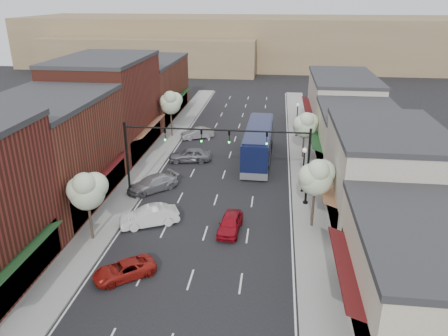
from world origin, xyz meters
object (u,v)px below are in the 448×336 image
(tree_left_far, at_px, (171,102))
(parked_car_e, at_px, (197,133))
(lamp_post_near, at_px, (304,163))
(tree_left_near, at_px, (87,190))
(parked_car_c, at_px, (152,184))
(coach_bus, at_px, (258,143))
(parked_car_d, at_px, (190,155))
(tree_right_near, at_px, (316,176))
(red_hatchback, at_px, (230,223))
(tree_right_far, at_px, (305,124))
(signal_mast_left, at_px, (152,149))
(signal_mast_right, at_px, (281,154))
(parked_car_a, at_px, (124,270))
(lamp_post_far, at_px, (297,114))
(parked_car_b, at_px, (149,216))

(tree_left_far, xyz_separation_m, parked_car_e, (3.39, -0.26, -3.92))
(lamp_post_near, bearing_deg, tree_left_far, 136.11)
(tree_left_near, bearing_deg, lamp_post_near, 33.33)
(lamp_post_near, xyz_separation_m, parked_car_c, (-14.00, -1.28, -2.28))
(coach_bus, bearing_deg, parked_car_d, -168.33)
(tree_right_near, relative_size, coach_bus, 0.47)
(red_hatchback, bearing_deg, tree_right_far, 74.11)
(tree_right_near, bearing_deg, parked_car_d, 133.22)
(tree_left_far, xyz_separation_m, lamp_post_near, (16.05, -15.44, -1.60))
(signal_mast_left, height_order, lamp_post_near, signal_mast_left)
(tree_left_near, relative_size, lamp_post_near, 1.28)
(parked_car_e, bearing_deg, tree_left_near, -34.92)
(coach_bus, relative_size, parked_car_e, 3.05)
(signal_mast_right, bearing_deg, coach_bus, 102.35)
(signal_mast_right, bearing_deg, lamp_post_near, 48.95)
(parked_car_d, bearing_deg, parked_car_e, 174.32)
(coach_bus, distance_m, red_hatchback, 16.26)
(parked_car_e, bearing_deg, parked_car_a, -26.42)
(signal_mast_right, xyz_separation_m, lamp_post_far, (2.18, 20.00, -1.62))
(lamp_post_near, bearing_deg, signal_mast_right, -131.05)
(coach_bus, bearing_deg, parked_car_a, -107.32)
(parked_car_a, bearing_deg, signal_mast_left, 149.19)
(parked_car_b, xyz_separation_m, parked_car_c, (-1.54, 6.44, -0.04))
(tree_right_near, xyz_separation_m, parked_car_d, (-12.55, 13.35, -3.66))
(signal_mast_left, relative_size, lamp_post_near, 1.85)
(parked_car_b, bearing_deg, tree_right_far, 116.91)
(signal_mast_left, relative_size, tree_left_near, 1.44)
(tree_right_near, distance_m, parked_car_e, 25.71)
(tree_left_near, relative_size, parked_car_c, 1.13)
(tree_left_far, height_order, lamp_post_far, tree_left_far)
(tree_right_far, relative_size, tree_left_near, 0.95)
(tree_left_near, relative_size, parked_car_d, 1.23)
(signal_mast_right, distance_m, parked_car_d, 14.06)
(tree_right_far, height_order, coach_bus, tree_right_far)
(signal_mast_left, distance_m, lamp_post_near, 13.75)
(red_hatchback, distance_m, parked_car_a, 9.23)
(lamp_post_near, height_order, parked_car_a, lamp_post_near)
(signal_mast_left, height_order, parked_car_e, signal_mast_left)
(parked_car_c, bearing_deg, parked_car_b, -32.16)
(tree_left_far, relative_size, parked_car_d, 1.33)
(parked_car_c, bearing_deg, parked_car_a, -37.75)
(coach_bus, height_order, parked_car_c, coach_bus)
(tree_left_near, distance_m, red_hatchback, 11.06)
(coach_bus, bearing_deg, tree_left_near, -120.54)
(signal_mast_right, distance_m, red_hatchback, 7.68)
(lamp_post_far, distance_m, red_hatchback, 26.22)
(red_hatchback, relative_size, parked_car_c, 0.80)
(tree_right_near, xyz_separation_m, parked_car_b, (-13.01, -1.16, -3.68))
(lamp_post_near, bearing_deg, signal_mast_left, -169.44)
(coach_bus, bearing_deg, lamp_post_near, -60.07)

